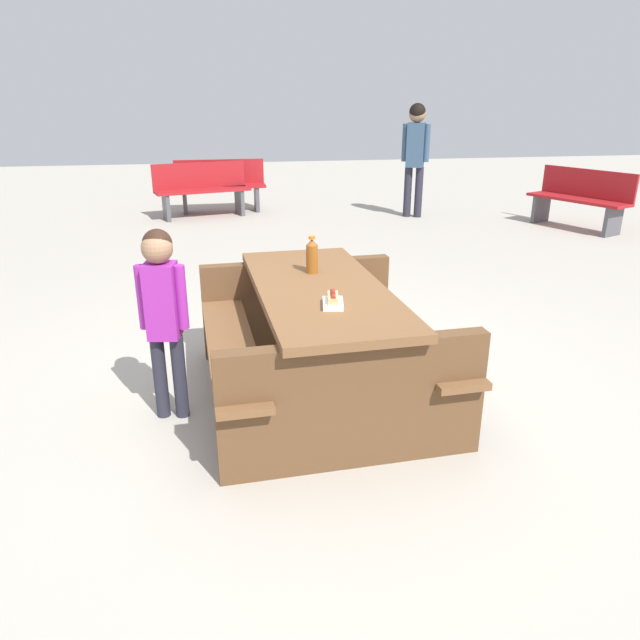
% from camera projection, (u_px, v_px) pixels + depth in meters
% --- Properties ---
extents(ground_plane, '(30.00, 30.00, 0.00)m').
position_uv_depth(ground_plane, '(320.00, 395.00, 3.83)').
color(ground_plane, '#ADA599').
rests_on(ground_plane, ground).
extents(picnic_table, '(1.86, 1.47, 0.75)m').
position_uv_depth(picnic_table, '(320.00, 332.00, 3.67)').
color(picnic_table, brown).
rests_on(picnic_table, ground).
extents(soda_bottle, '(0.08, 0.08, 0.24)m').
position_uv_depth(soda_bottle, '(313.00, 256.00, 3.78)').
color(soda_bottle, brown).
rests_on(soda_bottle, picnic_table).
extents(hotdog_tray, '(0.20, 0.14, 0.08)m').
position_uv_depth(hotdog_tray, '(333.00, 301.00, 3.19)').
color(hotdog_tray, white).
rests_on(hotdog_tray, picnic_table).
extents(child_in_coat, '(0.19, 0.28, 1.15)m').
position_uv_depth(child_in_coat, '(162.00, 301.00, 3.33)').
color(child_in_coat, '#262633').
rests_on(child_in_coat, ground).
extents(park_bench_near, '(1.54, 0.94, 0.85)m').
position_uv_depth(park_bench_near, '(580.00, 198.00, 8.59)').
color(park_bench_near, maroon).
rests_on(park_bench_near, ground).
extents(park_bench_mid, '(0.42, 1.51, 0.85)m').
position_uv_depth(park_bench_mid, '(220.00, 185.00, 9.89)').
color(park_bench_mid, maroon).
rests_on(park_bench_mid, ground).
extents(park_bench_far, '(0.76, 1.55, 0.85)m').
position_uv_depth(park_bench_far, '(202.00, 189.00, 9.43)').
color(park_bench_far, maroon).
rests_on(park_bench_far, ground).
extents(bystander_adult, '(0.34, 0.40, 1.75)m').
position_uv_depth(bystander_adult, '(416.00, 146.00, 9.20)').
color(bystander_adult, '#262633').
rests_on(bystander_adult, ground).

